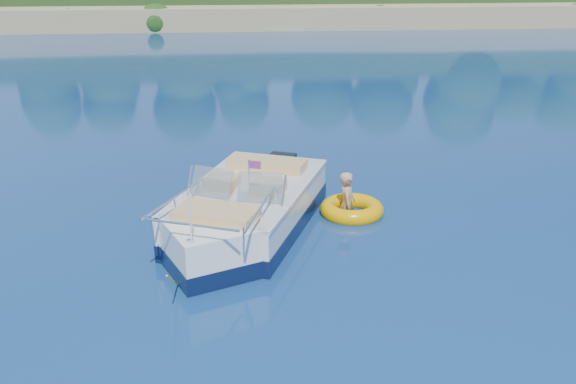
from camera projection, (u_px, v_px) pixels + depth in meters
The scene contains 4 objects.
ground at pixel (341, 270), 11.33m from camera, with size 160.00×160.00×0.00m, color #0B1B4E.
motorboat at pixel (243, 216), 12.61m from camera, with size 3.60×5.81×2.04m.
tow_tube at pixel (352, 209), 13.70m from camera, with size 1.39×1.39×0.36m.
boy at pixel (347, 212), 13.81m from camera, with size 0.56×0.37×1.53m, color tan.
Camera 1 is at (-1.84, -9.96, 5.35)m, focal length 40.00 mm.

